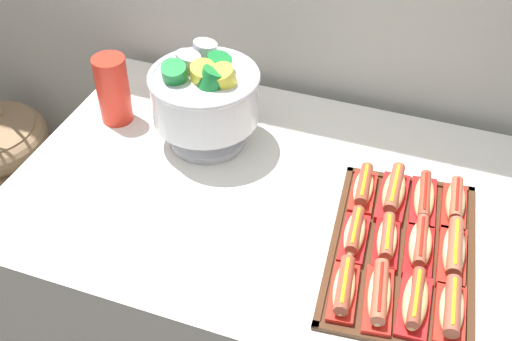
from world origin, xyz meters
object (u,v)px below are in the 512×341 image
Objects in this scene: floor_vase at (6,183)px; hot_dog_2 at (415,302)px; hot_dog_8 at (363,188)px; serving_tray at (401,252)px; buffet_table at (263,278)px; hot_dog_6 at (420,245)px; hot_dog_11 at (455,203)px; hot_dog_10 at (424,199)px; punch_bowl at (205,95)px; hot_dog_0 at (344,289)px; hot_dog_7 at (454,251)px; hot_dog_3 at (451,310)px; hot_dog_5 at (387,240)px; hot_dog_4 at (354,234)px; hot_dog_9 at (394,192)px; hot_dog_1 at (379,295)px; cup_stack at (113,90)px.

hot_dog_2 is at bearing -17.18° from floor_vase.
serving_tray is at bearing -50.05° from hot_dog_8.
buffet_table is 0.58m from hot_dog_6.
hot_dog_10 is at bearing -174.34° from hot_dog_11.
punch_bowl is (-0.61, 0.07, 0.12)m from hot_dog_10.
hot_dog_0 is 0.66m from punch_bowl.
hot_dog_7 reaches higher than hot_dog_8.
hot_dog_6 is 0.18m from hot_dog_11.
hot_dog_3 is 1.01× the size of hot_dog_5.
serving_tray is 3.28× the size of hot_dog_11.
hot_dog_4 is at bearing -13.34° from floor_vase.
hot_dog_3 is (0.13, -0.15, 0.03)m from serving_tray.
hot_dog_7 is 1.04× the size of hot_dog_9.
hot_dog_2 is 1.08× the size of hot_dog_8.
hot_dog_10 is 0.08m from hot_dog_11.
punch_bowl is (-0.50, 0.41, 0.12)m from hot_dog_0.
hot_dog_4 is at bearing 149.41° from hot_dog_3.
hot_dog_1 is 0.91× the size of cup_stack.
hot_dog_1 is 1.03× the size of hot_dog_9.
floor_vase is 5.96× the size of hot_dog_10.
hot_dog_5 is at bearing -12.39° from floor_vase.
hot_dog_4 is at bearing -84.34° from hot_dog_8.
buffet_table is 6.36× the size of cup_stack.
punch_bowl is at bearing 169.74° from hot_dog_8.
serving_tray is 0.92m from cup_stack.
punch_bowl is 0.29m from cup_stack.
hot_dog_1 and hot_dog_3 have the same top height.
hot_dog_10 is (0.02, 0.17, 0.03)m from serving_tray.
floor_vase reaches higher than hot_dog_7.
hot_dog_0 is 1.00× the size of hot_dog_6.
buffet_table is at bearing 165.12° from serving_tray.
hot_dog_1 is at bearing -71.53° from hot_dog_8.
hot_dog_0 is 0.18m from hot_dog_5.
hot_dog_0 is (1.38, -0.49, 0.53)m from floor_vase.
hot_dog_10 is at bearing -5.50° from floor_vase.
hot_dog_11 is at bearing 5.66° from hot_dog_8.
hot_dog_2 is 0.34m from hot_dog_9.
hot_dog_1 is 1.15× the size of hot_dog_3.
hot_dog_2 is at bearing -23.23° from cup_stack.
cup_stack is (-0.90, 0.07, 0.07)m from hot_dog_10.
hot_dog_11 is 0.98m from cup_stack.
floor_vase is at bearing 169.07° from buffet_table.
floor_vase is 7.03× the size of hot_dog_8.
hot_dog_4 is (-0.17, 0.15, -0.00)m from hot_dog_2.
buffet_table is at bearing -32.17° from punch_bowl.
punch_bowl is (0.88, -0.07, 0.66)m from floor_vase.
hot_dog_9 is (-0.05, 0.16, 0.03)m from serving_tray.
punch_bowl reaches higher than buffet_table.
hot_dog_0 is 1.03× the size of hot_dog_4.
hot_dog_6 is at bearing 53.39° from hot_dog_0.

